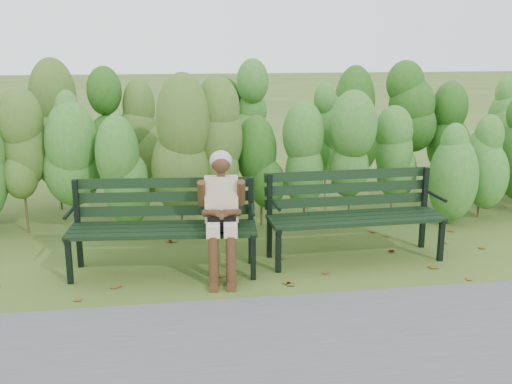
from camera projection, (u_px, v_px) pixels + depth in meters
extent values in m
plane|color=#3A511B|center=(261.00, 263.00, 6.81)|extent=(80.00, 80.00, 0.00)
cube|color=#474749|center=(306.00, 363.00, 4.70)|extent=(60.00, 2.50, 0.01)
cylinder|color=#47381E|center=(29.00, 209.00, 7.55)|extent=(0.03, 0.03, 0.80)
ellipsoid|color=#416121|center=(24.00, 159.00, 7.39)|extent=(0.64, 0.64, 1.44)
cylinder|color=#47381E|center=(79.00, 207.00, 7.64)|extent=(0.03, 0.03, 0.80)
ellipsoid|color=#416121|center=(75.00, 158.00, 7.48)|extent=(0.64, 0.64, 1.44)
cylinder|color=#47381E|center=(128.00, 205.00, 7.73)|extent=(0.03, 0.03, 0.80)
ellipsoid|color=#416121|center=(125.00, 156.00, 7.57)|extent=(0.64, 0.64, 1.44)
cylinder|color=#47381E|center=(176.00, 203.00, 7.82)|extent=(0.03, 0.03, 0.80)
ellipsoid|color=#416121|center=(174.00, 155.00, 7.66)|extent=(0.64, 0.64, 1.44)
cylinder|color=#47381E|center=(222.00, 201.00, 7.91)|extent=(0.03, 0.03, 0.80)
ellipsoid|color=#416121|center=(222.00, 153.00, 7.75)|extent=(0.64, 0.64, 1.44)
cylinder|color=#47381E|center=(268.00, 199.00, 8.00)|extent=(0.03, 0.03, 0.80)
ellipsoid|color=#416121|center=(268.00, 152.00, 7.84)|extent=(0.64, 0.64, 1.44)
cylinder|color=#47381E|center=(312.00, 197.00, 8.09)|extent=(0.03, 0.03, 0.80)
ellipsoid|color=#416121|center=(313.00, 151.00, 7.93)|extent=(0.64, 0.64, 1.44)
cylinder|color=#47381E|center=(356.00, 196.00, 8.18)|extent=(0.03, 0.03, 0.80)
ellipsoid|color=#416121|center=(358.00, 150.00, 8.02)|extent=(0.64, 0.64, 1.44)
cylinder|color=#47381E|center=(398.00, 194.00, 8.27)|extent=(0.03, 0.03, 0.80)
ellipsoid|color=#416121|center=(401.00, 148.00, 8.12)|extent=(0.64, 0.64, 1.44)
cylinder|color=#47381E|center=(440.00, 192.00, 8.36)|extent=(0.03, 0.03, 0.80)
ellipsoid|color=#416121|center=(443.00, 147.00, 8.21)|extent=(0.64, 0.64, 1.44)
cylinder|color=#47381E|center=(481.00, 191.00, 8.45)|extent=(0.03, 0.03, 0.80)
ellipsoid|color=#416121|center=(485.00, 146.00, 8.30)|extent=(0.64, 0.64, 1.44)
cylinder|color=#47381E|center=(48.00, 179.00, 8.48)|extent=(0.04, 0.04, 1.10)
ellipsoid|color=#1C5919|center=(42.00, 117.00, 8.26)|extent=(0.70, 0.70, 1.98)
cylinder|color=#47381E|center=(103.00, 177.00, 8.59)|extent=(0.04, 0.04, 1.10)
ellipsoid|color=#1C5919|center=(99.00, 116.00, 8.38)|extent=(0.70, 0.70, 1.98)
cylinder|color=#47381E|center=(157.00, 176.00, 8.71)|extent=(0.04, 0.04, 1.10)
ellipsoid|color=#1C5919|center=(155.00, 115.00, 8.49)|extent=(0.70, 0.70, 1.98)
cylinder|color=#47381E|center=(210.00, 174.00, 8.82)|extent=(0.04, 0.04, 1.10)
ellipsoid|color=#1C5919|center=(209.00, 114.00, 8.60)|extent=(0.70, 0.70, 1.98)
cylinder|color=#47381E|center=(261.00, 172.00, 8.93)|extent=(0.04, 0.04, 1.10)
ellipsoid|color=#1C5919|center=(262.00, 113.00, 8.72)|extent=(0.70, 0.70, 1.98)
cylinder|color=#47381E|center=(311.00, 171.00, 9.05)|extent=(0.04, 0.04, 1.10)
ellipsoid|color=#1C5919|center=(313.00, 112.00, 8.83)|extent=(0.70, 0.70, 1.98)
cylinder|color=#47381E|center=(360.00, 169.00, 9.16)|extent=(0.04, 0.04, 1.10)
ellipsoid|color=#1C5919|center=(363.00, 111.00, 8.94)|extent=(0.70, 0.70, 1.98)
cylinder|color=#47381E|center=(408.00, 167.00, 9.27)|extent=(0.04, 0.04, 1.10)
ellipsoid|color=#1C5919|center=(412.00, 111.00, 9.06)|extent=(0.70, 0.70, 1.98)
cylinder|color=#47381E|center=(454.00, 166.00, 9.39)|extent=(0.04, 0.04, 1.10)
ellipsoid|color=#1C5919|center=(459.00, 110.00, 9.17)|extent=(0.70, 0.70, 1.98)
cylinder|color=#47381E|center=(500.00, 164.00, 9.50)|extent=(0.04, 0.04, 1.10)
ellipsoid|color=#1C5919|center=(505.00, 109.00, 9.29)|extent=(0.70, 0.70, 1.98)
cube|color=brown|center=(202.00, 260.00, 6.91)|extent=(0.11, 0.09, 0.01)
cube|color=brown|center=(31.00, 310.00, 5.62)|extent=(0.10, 0.09, 0.01)
cube|color=brown|center=(349.00, 242.00, 7.51)|extent=(0.11, 0.11, 0.01)
cube|color=brown|center=(74.00, 318.00, 5.47)|extent=(0.11, 0.09, 0.01)
cube|color=brown|center=(18.00, 280.00, 6.34)|extent=(0.08, 0.10, 0.01)
cube|color=brown|center=(77.00, 253.00, 7.13)|extent=(0.08, 0.10, 0.01)
cube|color=brown|center=(419.00, 279.00, 6.35)|extent=(0.11, 0.10, 0.01)
cube|color=brown|center=(203.00, 299.00, 5.87)|extent=(0.11, 0.11, 0.01)
cube|color=brown|center=(61.00, 255.00, 7.05)|extent=(0.11, 0.11, 0.01)
cube|color=brown|center=(328.00, 289.00, 6.11)|extent=(0.10, 0.08, 0.01)
cube|color=brown|center=(189.00, 269.00, 6.63)|extent=(0.10, 0.08, 0.01)
cube|color=brown|center=(24.00, 317.00, 5.49)|extent=(0.10, 0.11, 0.01)
cube|color=brown|center=(380.00, 253.00, 7.13)|extent=(0.11, 0.10, 0.01)
cube|color=brown|center=(320.00, 258.00, 6.95)|extent=(0.11, 0.11, 0.01)
cube|color=brown|center=(352.00, 255.00, 7.05)|extent=(0.11, 0.10, 0.01)
cube|color=brown|center=(133.00, 287.00, 6.16)|extent=(0.09, 0.11, 0.01)
cube|color=brown|center=(465.00, 244.00, 7.43)|extent=(0.08, 0.10, 0.01)
cube|color=brown|center=(50.00, 288.00, 6.12)|extent=(0.11, 0.11, 0.01)
cube|color=brown|center=(224.00, 258.00, 6.96)|extent=(0.11, 0.11, 0.01)
cube|color=brown|center=(465.00, 245.00, 7.40)|extent=(0.11, 0.11, 0.01)
cube|color=brown|center=(62.00, 267.00, 6.70)|extent=(0.11, 0.10, 0.01)
cube|color=brown|center=(411.00, 236.00, 7.74)|extent=(0.09, 0.07, 0.01)
cube|color=brown|center=(366.00, 263.00, 6.81)|extent=(0.11, 0.11, 0.01)
cube|color=black|center=(161.00, 236.00, 6.19)|extent=(2.00, 0.31, 0.04)
cube|color=black|center=(162.00, 232.00, 6.32)|extent=(2.00, 0.31, 0.04)
cube|color=black|center=(164.00, 228.00, 6.46)|extent=(2.00, 0.31, 0.04)
cube|color=black|center=(165.00, 224.00, 6.59)|extent=(2.00, 0.31, 0.04)
cube|color=black|center=(165.00, 211.00, 6.66)|extent=(1.99, 0.25, 0.12)
cube|color=black|center=(165.00, 197.00, 6.64)|extent=(1.99, 0.25, 0.12)
cube|color=black|center=(164.00, 183.00, 6.62)|extent=(1.99, 0.25, 0.12)
cube|color=black|center=(69.00, 261.00, 6.18)|extent=(0.06, 0.06, 0.50)
cube|color=black|center=(78.00, 224.00, 6.58)|extent=(0.06, 0.06, 1.00)
cube|color=black|center=(72.00, 233.00, 6.34)|extent=(0.11, 0.56, 0.04)
cylinder|color=black|center=(69.00, 213.00, 6.23)|extent=(0.08, 0.42, 0.04)
cube|color=black|center=(253.00, 257.00, 6.29)|extent=(0.06, 0.06, 0.50)
cube|color=black|center=(251.00, 221.00, 6.69)|extent=(0.06, 0.06, 1.00)
cube|color=black|center=(252.00, 230.00, 6.45)|extent=(0.11, 0.56, 0.04)
cylinder|color=black|center=(252.00, 210.00, 6.34)|extent=(0.08, 0.42, 0.04)
cube|color=black|center=(362.00, 223.00, 6.61)|extent=(2.00, 0.18, 0.04)
cube|color=black|center=(358.00, 220.00, 6.75)|extent=(2.00, 0.18, 0.04)
cube|color=black|center=(354.00, 216.00, 6.88)|extent=(2.00, 0.18, 0.04)
cube|color=black|center=(350.00, 213.00, 7.01)|extent=(2.00, 0.18, 0.04)
cube|color=black|center=(347.00, 201.00, 7.08)|extent=(2.00, 0.12, 0.12)
cube|color=black|center=(347.00, 188.00, 7.05)|extent=(2.00, 0.12, 0.12)
cube|color=black|center=(347.00, 175.00, 7.03)|extent=(2.00, 0.12, 0.12)
cube|color=black|center=(278.00, 250.00, 6.49)|extent=(0.06, 0.06, 0.50)
cube|color=black|center=(269.00, 216.00, 6.89)|extent=(0.06, 0.06, 1.00)
cube|color=black|center=(274.00, 224.00, 6.65)|extent=(0.07, 0.56, 0.04)
cylinder|color=black|center=(275.00, 205.00, 6.53)|extent=(0.05, 0.42, 0.04)
cube|color=black|center=(441.00, 240.00, 6.83)|extent=(0.06, 0.06, 0.50)
cube|color=black|center=(424.00, 208.00, 7.22)|extent=(0.06, 0.06, 1.00)
cube|color=black|center=(434.00, 216.00, 6.99)|extent=(0.07, 0.56, 0.04)
cylinder|color=black|center=(437.00, 197.00, 6.87)|extent=(0.05, 0.42, 0.04)
cube|color=#C4B393|center=(213.00, 227.00, 6.20)|extent=(0.18, 0.43, 0.13)
cube|color=#C4B393|center=(230.00, 226.00, 6.21)|extent=(0.18, 0.43, 0.13)
cylinder|color=#442A15|center=(214.00, 261.00, 6.12)|extent=(0.12, 0.12, 0.54)
cylinder|color=#442A15|center=(231.00, 261.00, 6.13)|extent=(0.12, 0.12, 0.54)
cube|color=#442A15|center=(214.00, 286.00, 6.10)|extent=(0.11, 0.20, 0.06)
cube|color=#442A15|center=(231.00, 286.00, 6.11)|extent=(0.11, 0.20, 0.06)
cube|color=#C4B393|center=(221.00, 199.00, 6.41)|extent=(0.38, 0.28, 0.51)
cylinder|color=#442A15|center=(221.00, 175.00, 6.32)|extent=(0.09, 0.09, 0.10)
sphere|color=#442A15|center=(221.00, 163.00, 6.28)|extent=(0.21, 0.21, 0.21)
ellipsoid|color=gray|center=(221.00, 160.00, 6.30)|extent=(0.24, 0.23, 0.22)
cylinder|color=#442A15|center=(202.00, 193.00, 6.30)|extent=(0.11, 0.21, 0.31)
cylinder|color=#442A15|center=(241.00, 193.00, 6.32)|extent=(0.11, 0.21, 0.31)
cylinder|color=#442A15|center=(212.00, 213.00, 6.22)|extent=(0.21, 0.27, 0.13)
cylinder|color=#442A15|center=(232.00, 213.00, 6.24)|extent=(0.24, 0.25, 0.13)
sphere|color=#442A15|center=(222.00, 217.00, 6.18)|extent=(0.11, 0.11, 0.11)
cube|color=black|center=(222.00, 223.00, 6.20)|extent=(0.31, 0.15, 0.16)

